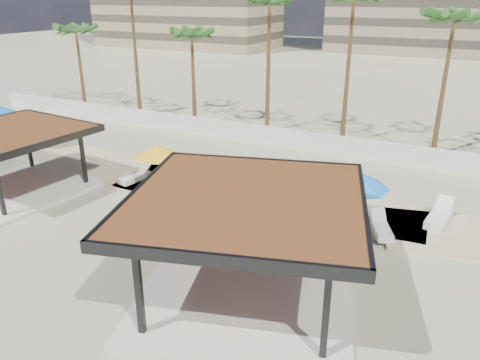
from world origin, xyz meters
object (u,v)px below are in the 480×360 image
(lounger_a, at_px, (135,177))
(pavilion_west, at_px, (14,155))
(umbrella_c, at_px, (311,172))
(lounger_c, at_px, (381,229))
(lounger_b, at_px, (439,217))
(pavilion_central, at_px, (246,238))

(lounger_a, bearing_deg, pavilion_west, 136.65)
(umbrella_c, bearing_deg, lounger_c, 0.72)
(pavilion_west, xyz_separation_m, lounger_c, (18.20, 3.66, -1.65))
(lounger_a, xyz_separation_m, lounger_c, (13.40, -0.00, -0.00))
(umbrella_c, bearing_deg, lounger_b, 22.85)
(pavilion_west, relative_size, lounger_b, 2.97)
(umbrella_c, height_order, lounger_b, umbrella_c)
(umbrella_c, distance_m, lounger_c, 3.89)
(pavilion_west, bearing_deg, pavilion_central, -5.32)
(umbrella_c, bearing_deg, pavilion_west, -166.36)
(pavilion_central, bearing_deg, pavilion_west, 152.98)
(pavilion_central, bearing_deg, umbrella_c, 73.79)
(pavilion_west, xyz_separation_m, lounger_b, (20.32, 5.90, -1.61))
(lounger_b, bearing_deg, umbrella_c, 120.39)
(lounger_a, bearing_deg, pavilion_central, -113.51)
(pavilion_central, xyz_separation_m, lounger_a, (-10.09, 6.52, -1.91))
(pavilion_west, distance_m, umbrella_c, 15.34)
(lounger_a, bearing_deg, lounger_c, -80.68)
(lounger_c, bearing_deg, pavilion_central, 129.40)
(pavilion_west, distance_m, lounger_c, 18.64)
(umbrella_c, bearing_deg, lounger_a, 179.74)
(umbrella_c, relative_size, lounger_a, 1.80)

